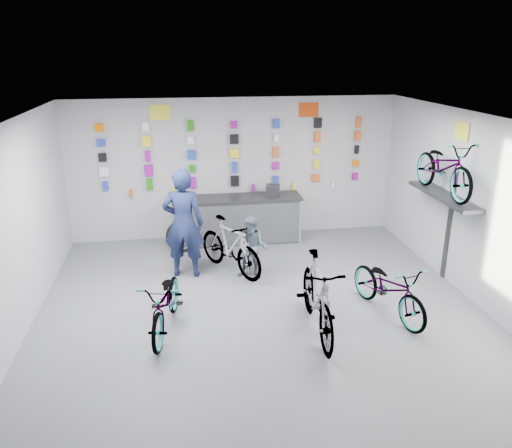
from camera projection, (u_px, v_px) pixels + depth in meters
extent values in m
plane|color=#56565B|center=(266.00, 326.00, 7.49)|extent=(8.00, 8.00, 0.00)
plane|color=white|center=(268.00, 125.00, 6.49)|extent=(8.00, 8.00, 0.00)
plane|color=#B8B8BA|center=(234.00, 169.00, 10.71)|extent=(7.00, 0.00, 7.00)
plane|color=#B8B8BA|center=(375.00, 443.00, 3.26)|extent=(7.00, 0.00, 7.00)
plane|color=#B8B8BA|center=(2.00, 247.00, 6.47)|extent=(0.00, 8.00, 8.00)
plane|color=#B8B8BA|center=(496.00, 220.00, 7.50)|extent=(0.00, 8.00, 8.00)
cube|color=black|center=(237.00, 222.00, 10.64)|extent=(2.60, 0.60, 0.90)
cube|color=silver|center=(239.00, 225.00, 10.35)|extent=(2.60, 0.02, 0.90)
cube|color=silver|center=(176.00, 228.00, 10.16)|extent=(0.04, 0.04, 0.96)
cube|color=silver|center=(300.00, 222.00, 10.55)|extent=(0.04, 0.04, 0.96)
cube|color=black|center=(237.00, 198.00, 10.47)|extent=(2.70, 0.66, 0.06)
cube|color=#223ABE|center=(106.00, 186.00, 10.34)|extent=(0.11, 0.06, 0.18)
cube|color=#1E7D11|center=(150.00, 184.00, 10.47)|extent=(0.12, 0.06, 0.23)
cube|color=#960D93|center=(193.00, 182.00, 10.60)|extent=(0.13, 0.06, 0.23)
cube|color=black|center=(235.00, 181.00, 10.73)|extent=(0.18, 0.06, 0.22)
cube|color=#223ABE|center=(276.00, 179.00, 10.86)|extent=(0.13, 0.06, 0.15)
cube|color=#D85721|center=(316.00, 178.00, 11.00)|extent=(0.17, 0.06, 0.16)
cube|color=#960D93|center=(355.00, 176.00, 11.13)|extent=(0.12, 0.06, 0.15)
cube|color=white|center=(104.00, 172.00, 10.24)|extent=(0.18, 0.06, 0.19)
cube|color=#960D93|center=(149.00, 170.00, 10.37)|extent=(0.18, 0.06, 0.23)
cube|color=#1E7D11|center=(192.00, 169.00, 10.50)|extent=(0.13, 0.06, 0.14)
cube|color=#223ABE|center=(235.00, 167.00, 10.63)|extent=(0.10, 0.06, 0.24)
cube|color=#960D93|center=(276.00, 166.00, 10.76)|extent=(0.15, 0.06, 0.15)
cube|color=yellow|center=(316.00, 164.00, 10.90)|extent=(0.10, 0.06, 0.20)
cube|color=#FF7100|center=(356.00, 163.00, 11.03)|extent=(0.12, 0.06, 0.14)
cube|color=black|center=(103.00, 157.00, 10.14)|extent=(0.16, 0.06, 0.17)
cube|color=#960D93|center=(148.00, 156.00, 10.27)|extent=(0.10, 0.06, 0.22)
cube|color=#223ABE|center=(192.00, 155.00, 10.40)|extent=(0.18, 0.06, 0.18)
cube|color=yellow|center=(234.00, 153.00, 10.53)|extent=(0.18, 0.06, 0.18)
cube|color=#D85721|center=(276.00, 152.00, 10.66)|extent=(0.13, 0.06, 0.22)
cube|color=yellow|center=(317.00, 151.00, 10.80)|extent=(0.12, 0.06, 0.14)
cube|color=black|center=(357.00, 149.00, 10.93)|extent=(0.09, 0.06, 0.18)
cube|color=#223ABE|center=(101.00, 143.00, 10.04)|extent=(0.17, 0.06, 0.14)
cube|color=yellow|center=(147.00, 141.00, 10.17)|extent=(0.17, 0.06, 0.21)
cube|color=white|center=(191.00, 140.00, 10.30)|extent=(0.14, 0.06, 0.16)
cube|color=black|center=(234.00, 139.00, 10.43)|extent=(0.18, 0.06, 0.20)
cube|color=white|center=(276.00, 138.00, 10.57)|extent=(0.10, 0.06, 0.15)
cube|color=#D85721|center=(317.00, 137.00, 10.70)|extent=(0.13, 0.06, 0.22)
cube|color=#D85721|center=(358.00, 136.00, 10.83)|extent=(0.14, 0.06, 0.21)
cube|color=#FF7100|center=(99.00, 128.00, 9.94)|extent=(0.17, 0.06, 0.15)
cube|color=white|center=(145.00, 127.00, 10.07)|extent=(0.14, 0.06, 0.17)
cube|color=#1E7D11|center=(190.00, 126.00, 10.20)|extent=(0.13, 0.06, 0.22)
cube|color=#960D93|center=(234.00, 125.00, 10.33)|extent=(0.13, 0.06, 0.15)
cube|color=#223ABE|center=(277.00, 124.00, 10.47)|extent=(0.13, 0.06, 0.19)
cube|color=black|center=(318.00, 123.00, 10.60)|extent=(0.16, 0.06, 0.21)
cube|color=#D85721|center=(358.00, 122.00, 10.73)|extent=(0.10, 0.06, 0.23)
cylinder|color=#D85721|center=(131.00, 193.00, 10.45)|extent=(0.07, 0.07, 0.16)
cylinder|color=yellow|center=(174.00, 191.00, 10.58)|extent=(0.07, 0.07, 0.16)
cylinder|color=#960D93|center=(253.00, 188.00, 10.83)|extent=(0.07, 0.07, 0.16)
cylinder|color=yellow|center=(294.00, 186.00, 10.96)|extent=(0.07, 0.07, 0.16)
cylinder|color=white|center=(333.00, 185.00, 11.09)|extent=(0.07, 0.07, 0.16)
cube|color=#333338|center=(443.00, 196.00, 8.57)|extent=(0.38, 1.90, 0.06)
cube|color=#333338|center=(449.00, 225.00, 8.78)|extent=(0.04, 0.10, 2.00)
cube|color=yellow|center=(160.00, 112.00, 10.07)|extent=(0.42, 0.02, 0.30)
cube|color=#CB400F|center=(309.00, 110.00, 10.53)|extent=(0.42, 0.02, 0.30)
cube|color=yellow|center=(462.00, 131.00, 8.23)|extent=(0.02, 0.40, 0.30)
imported|color=gray|center=(166.00, 303.00, 7.25)|extent=(0.89, 1.78, 0.89)
imported|color=gray|center=(317.00, 296.00, 7.15)|extent=(0.65, 1.95, 1.16)
imported|color=gray|center=(389.00, 288.00, 7.69)|extent=(1.04, 1.81, 0.90)
imported|color=gray|center=(230.00, 246.00, 9.15)|extent=(1.34, 1.71, 1.03)
imported|color=gray|center=(444.00, 167.00, 8.40)|extent=(0.63, 1.80, 0.95)
imported|color=#161F44|center=(183.00, 224.00, 8.86)|extent=(0.80, 0.60, 2.00)
imported|color=slate|center=(252.00, 248.00, 8.90)|extent=(0.67, 0.60, 1.15)
torus|color=black|center=(182.00, 236.00, 10.16)|extent=(0.67, 0.21, 0.67)
torus|color=silver|center=(182.00, 236.00, 10.16)|extent=(0.55, 0.14, 0.54)
cube|color=black|center=(273.00, 190.00, 10.54)|extent=(0.34, 0.36, 0.22)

